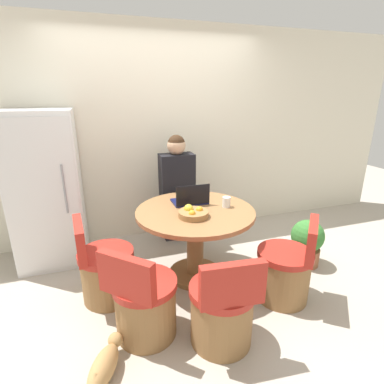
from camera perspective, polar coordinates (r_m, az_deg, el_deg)
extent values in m
plane|color=#B2A899|center=(3.08, 0.19, -17.57)|extent=(12.00, 12.00, 0.00)
cube|color=silver|center=(3.84, -6.38, 10.68)|extent=(7.00, 0.06, 2.60)
cube|color=white|center=(3.54, -25.95, 0.39)|extent=(0.70, 0.62, 1.66)
cube|color=silver|center=(3.24, -26.56, -1.25)|extent=(0.67, 0.01, 1.56)
cylinder|color=gray|center=(3.18, -23.10, 0.46)|extent=(0.02, 0.02, 0.50)
cylinder|color=olive|center=(3.23, 0.58, -15.19)|extent=(0.53, 0.53, 0.05)
cylinder|color=olive|center=(3.05, 0.60, -9.75)|extent=(0.17, 0.17, 0.64)
cylinder|color=olive|center=(2.90, 0.63, -3.78)|extent=(1.15, 1.15, 0.04)
cylinder|color=olive|center=(2.52, -8.73, -21.35)|extent=(0.46, 0.46, 0.42)
cylinder|color=#AD281E|center=(2.37, -9.02, -16.93)|extent=(0.49, 0.49, 0.06)
cube|color=#AD281E|center=(2.14, -12.41, -15.53)|extent=(0.36, 0.36, 0.31)
cylinder|color=olive|center=(2.96, 16.90, -15.26)|extent=(0.46, 0.46, 0.42)
cylinder|color=#AD281E|center=(2.84, 17.35, -11.24)|extent=(0.49, 0.49, 0.06)
cube|color=#AD281E|center=(2.75, 21.83, -8.46)|extent=(0.35, 0.38, 0.31)
cylinder|color=olive|center=(2.94, -15.68, -15.34)|extent=(0.46, 0.46, 0.42)
cylinder|color=#AD281E|center=(2.82, -16.10, -11.31)|extent=(0.49, 0.49, 0.06)
cube|color=#AD281E|center=(2.73, -20.59, -8.52)|extent=(0.11, 0.45, 0.31)
cylinder|color=olive|center=(2.45, 5.61, -22.54)|extent=(0.46, 0.46, 0.42)
cylinder|color=#AD281E|center=(2.30, 5.80, -18.07)|extent=(0.49, 0.49, 0.06)
cube|color=#AD281E|center=(2.04, 7.77, -17.11)|extent=(0.45, 0.11, 0.31)
cube|color=#2D2D38|center=(3.88, -3.31, -5.48)|extent=(0.28, 0.16, 0.48)
cube|color=#2D2D38|center=(3.72, -3.15, -1.49)|extent=(0.32, 0.36, 0.14)
cube|color=black|center=(3.54, -2.90, 3.11)|extent=(0.40, 0.22, 0.52)
sphere|color=tan|center=(3.46, -3.00, 8.80)|extent=(0.21, 0.21, 0.21)
sphere|color=#382314|center=(3.46, -3.00, 9.23)|extent=(0.20, 0.20, 0.20)
cube|color=#141947|center=(3.09, -0.51, -1.80)|extent=(0.35, 0.24, 0.02)
cube|color=black|center=(2.94, 0.20, -0.58)|extent=(0.35, 0.01, 0.20)
cylinder|color=olive|center=(2.73, 0.28, -4.20)|extent=(0.28, 0.28, 0.05)
sphere|color=orange|center=(2.74, 1.43, -3.41)|extent=(0.06, 0.06, 0.06)
sphere|color=gold|center=(2.75, -0.66, -3.19)|extent=(0.08, 0.08, 0.08)
sphere|color=orange|center=(2.66, 0.01, -4.13)|extent=(0.06, 0.06, 0.06)
cylinder|color=white|center=(2.97, 6.57, -1.90)|extent=(0.08, 0.08, 0.10)
ellipsoid|color=tan|center=(2.36, -16.51, -29.44)|extent=(0.30, 0.39, 0.18)
sphere|color=tan|center=(2.46, -14.40, -25.63)|extent=(0.10, 0.10, 0.10)
cylinder|color=#935638|center=(3.61, 20.71, -11.28)|extent=(0.30, 0.30, 0.19)
sphere|color=#387A33|center=(3.50, 21.16, -7.78)|extent=(0.35, 0.35, 0.35)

